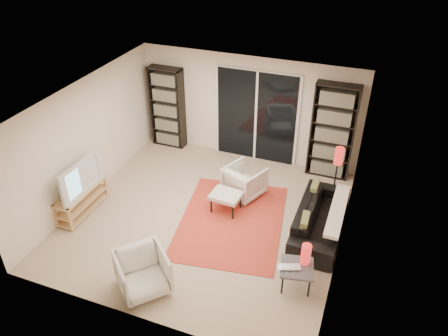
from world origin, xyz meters
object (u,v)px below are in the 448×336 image
(bookshelf_left, at_px, (167,108))
(side_table, at_px, (297,269))
(tv_stand, at_px, (82,200))
(armchair_front, at_px, (143,272))
(sofa, at_px, (320,218))
(floor_lamp, at_px, (338,162))
(bookshelf_right, at_px, (332,132))
(ottoman, at_px, (226,196))
(armchair_back, at_px, (244,181))

(bookshelf_left, relative_size, side_table, 3.26)
(tv_stand, relative_size, armchair_front, 1.61)
(bookshelf_left, distance_m, sofa, 4.55)
(bookshelf_left, bearing_deg, floor_lamp, -13.59)
(side_table, bearing_deg, bookshelf_right, 91.32)
(bookshelf_right, relative_size, tv_stand, 1.72)
(bookshelf_right, xyz_separation_m, ottoman, (-1.62, -2.00, -0.70))
(bookshelf_right, relative_size, sofa, 1.04)
(bookshelf_left, relative_size, armchair_back, 2.72)
(tv_stand, relative_size, floor_lamp, 0.97)
(side_table, bearing_deg, ottoman, 140.43)
(armchair_front, height_order, floor_lamp, floor_lamp)
(sofa, height_order, armchair_back, armchair_back)
(armchair_back, bearing_deg, ottoman, 98.90)
(bookshelf_left, relative_size, floor_lamp, 1.55)
(bookshelf_right, height_order, ottoman, bookshelf_right)
(bookshelf_right, bearing_deg, armchair_front, -116.27)
(bookshelf_right, xyz_separation_m, armchair_back, (-1.46, -1.36, -0.72))
(side_table, xyz_separation_m, floor_lamp, (0.20, 2.41, 0.59))
(tv_stand, distance_m, side_table, 4.32)
(bookshelf_left, bearing_deg, armchair_front, -68.22)
(bookshelf_left, bearing_deg, side_table, -40.92)
(sofa, bearing_deg, tv_stand, 103.84)
(ottoman, bearing_deg, armchair_front, -102.39)
(tv_stand, xyz_separation_m, sofa, (4.41, 1.04, 0.03))
(tv_stand, bearing_deg, sofa, 13.22)
(armchair_front, height_order, side_table, armchair_front)
(armchair_back, xyz_separation_m, ottoman, (-0.16, -0.64, 0.02))
(armchair_front, distance_m, side_table, 2.38)
(ottoman, bearing_deg, floor_lamp, 27.89)
(ottoman, relative_size, side_table, 1.01)
(tv_stand, bearing_deg, armchair_front, -31.95)
(sofa, bearing_deg, ottoman, 91.64)
(armchair_back, height_order, side_table, armchair_back)
(tv_stand, bearing_deg, bookshelf_right, 35.46)
(tv_stand, bearing_deg, ottoman, 21.14)
(bookshelf_right, distance_m, side_table, 3.48)
(sofa, relative_size, floor_lamp, 1.61)
(ottoman, height_order, side_table, same)
(bookshelf_right, bearing_deg, side_table, -88.68)
(bookshelf_left, bearing_deg, tv_stand, -97.01)
(armchair_front, relative_size, side_table, 1.27)
(armchair_front, height_order, ottoman, armchair_front)
(tv_stand, bearing_deg, floor_lamp, 24.07)
(tv_stand, height_order, ottoman, tv_stand)
(sofa, bearing_deg, armchair_front, 135.85)
(sofa, height_order, armchair_front, armchair_front)
(bookshelf_left, height_order, bookshelf_right, bookshelf_right)
(armchair_front, bearing_deg, side_table, -24.91)
(armchair_back, distance_m, floor_lamp, 1.88)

